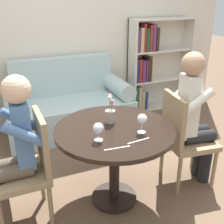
{
  "coord_description": "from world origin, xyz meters",
  "views": [
    {
      "loc": [
        -0.8,
        -1.85,
        1.71
      ],
      "look_at": [
        0.0,
        0.05,
        0.83
      ],
      "focal_mm": 45.0,
      "sensor_mm": 36.0,
      "label": 1
    }
  ],
  "objects_px": {
    "person_right": "(194,118)",
    "wine_glass_right": "(142,119)",
    "couch": "(69,107)",
    "chair_right": "(183,136)",
    "chair_left": "(29,165)",
    "person_left": "(13,151)",
    "bookshelf_right": "(151,64)",
    "wine_glass_left": "(98,129)",
    "flower_vase": "(110,113)"
  },
  "relations": [
    {
      "from": "person_right",
      "to": "wine_glass_right",
      "type": "relative_size",
      "value": 8.17
    },
    {
      "from": "couch",
      "to": "chair_right",
      "type": "height_order",
      "value": "couch"
    },
    {
      "from": "chair_left",
      "to": "person_left",
      "type": "relative_size",
      "value": 0.75
    },
    {
      "from": "chair_left",
      "to": "person_left",
      "type": "bearing_deg",
      "value": -89.46
    },
    {
      "from": "chair_left",
      "to": "person_left",
      "type": "xyz_separation_m",
      "value": [
        -0.09,
        -0.0,
        0.15
      ]
    },
    {
      "from": "bookshelf_right",
      "to": "chair_left",
      "type": "distance_m",
      "value": 2.71
    },
    {
      "from": "couch",
      "to": "person_right",
      "type": "relative_size",
      "value": 1.25
    },
    {
      "from": "couch",
      "to": "bookshelf_right",
      "type": "bearing_deg",
      "value": 10.98
    },
    {
      "from": "couch",
      "to": "chair_right",
      "type": "bearing_deg",
      "value": -65.83
    },
    {
      "from": "couch",
      "to": "wine_glass_right",
      "type": "distance_m",
      "value": 1.76
    },
    {
      "from": "bookshelf_right",
      "to": "wine_glass_right",
      "type": "bearing_deg",
      "value": -122.06
    },
    {
      "from": "couch",
      "to": "wine_glass_left",
      "type": "height_order",
      "value": "couch"
    },
    {
      "from": "couch",
      "to": "flower_vase",
      "type": "distance_m",
      "value": 1.49
    },
    {
      "from": "couch",
      "to": "chair_left",
      "type": "bearing_deg",
      "value": -115.07
    },
    {
      "from": "bookshelf_right",
      "to": "chair_right",
      "type": "bearing_deg",
      "value": -111.17
    },
    {
      "from": "chair_right",
      "to": "chair_left",
      "type": "bearing_deg",
      "value": 94.75
    },
    {
      "from": "chair_left",
      "to": "flower_vase",
      "type": "height_order",
      "value": "flower_vase"
    },
    {
      "from": "couch",
      "to": "wine_glass_left",
      "type": "xyz_separation_m",
      "value": [
        -0.19,
        -1.67,
        0.49
      ]
    },
    {
      "from": "wine_glass_right",
      "to": "wine_glass_left",
      "type": "bearing_deg",
      "value": 178.16
    },
    {
      "from": "bookshelf_right",
      "to": "flower_vase",
      "type": "distance_m",
      "value": 2.17
    },
    {
      "from": "person_right",
      "to": "bookshelf_right",
      "type": "bearing_deg",
      "value": -11.14
    },
    {
      "from": "chair_left",
      "to": "flower_vase",
      "type": "bearing_deg",
      "value": 93.68
    },
    {
      "from": "chair_right",
      "to": "person_left",
      "type": "xyz_separation_m",
      "value": [
        -1.46,
        0.06,
        0.15
      ]
    },
    {
      "from": "bookshelf_right",
      "to": "person_right",
      "type": "relative_size",
      "value": 1.08
    },
    {
      "from": "bookshelf_right",
      "to": "couch",
      "type": "bearing_deg",
      "value": -169.02
    },
    {
      "from": "bookshelf_right",
      "to": "person_left",
      "type": "bearing_deg",
      "value": -141.19
    },
    {
      "from": "chair_left",
      "to": "wine_glass_right",
      "type": "bearing_deg",
      "value": 75.26
    },
    {
      "from": "person_left",
      "to": "wine_glass_right",
      "type": "xyz_separation_m",
      "value": [
        0.94,
        -0.21,
        0.17
      ]
    },
    {
      "from": "couch",
      "to": "person_left",
      "type": "relative_size",
      "value": 1.31
    },
    {
      "from": "chair_left",
      "to": "wine_glass_right",
      "type": "relative_size",
      "value": 5.81
    },
    {
      "from": "chair_right",
      "to": "person_left",
      "type": "distance_m",
      "value": 1.47
    },
    {
      "from": "couch",
      "to": "bookshelf_right",
      "type": "xyz_separation_m",
      "value": [
        1.38,
        0.27,
        0.39
      ]
    },
    {
      "from": "chair_right",
      "to": "wine_glass_right",
      "type": "xyz_separation_m",
      "value": [
        -0.52,
        -0.15,
        0.32
      ]
    },
    {
      "from": "wine_glass_right",
      "to": "chair_right",
      "type": "bearing_deg",
      "value": 15.75
    },
    {
      "from": "person_left",
      "to": "wine_glass_right",
      "type": "bearing_deg",
      "value": 76.68
    },
    {
      "from": "bookshelf_right",
      "to": "person_right",
      "type": "distance_m",
      "value": 1.92
    },
    {
      "from": "flower_vase",
      "to": "wine_glass_right",
      "type": "bearing_deg",
      "value": -60.25
    },
    {
      "from": "person_right",
      "to": "wine_glass_left",
      "type": "relative_size",
      "value": 9.09
    },
    {
      "from": "chair_left",
      "to": "wine_glass_left",
      "type": "distance_m",
      "value": 0.62
    },
    {
      "from": "person_right",
      "to": "flower_vase",
      "type": "distance_m",
      "value": 0.78
    },
    {
      "from": "couch",
      "to": "chair_left",
      "type": "xyz_separation_m",
      "value": [
        -0.69,
        -1.47,
        0.18
      ]
    },
    {
      "from": "person_left",
      "to": "wine_glass_right",
      "type": "distance_m",
      "value": 0.98
    },
    {
      "from": "chair_left",
      "to": "person_right",
      "type": "xyz_separation_m",
      "value": [
        1.46,
        -0.08,
        0.18
      ]
    },
    {
      "from": "person_right",
      "to": "wine_glass_right",
      "type": "height_order",
      "value": "person_right"
    },
    {
      "from": "wine_glass_left",
      "to": "flower_vase",
      "type": "bearing_deg",
      "value": 51.88
    },
    {
      "from": "couch",
      "to": "wine_glass_right",
      "type": "bearing_deg",
      "value": -84.39
    },
    {
      "from": "chair_right",
      "to": "person_right",
      "type": "height_order",
      "value": "person_right"
    },
    {
      "from": "person_right",
      "to": "wine_glass_left",
      "type": "distance_m",
      "value": 0.98
    },
    {
      "from": "bookshelf_right",
      "to": "person_left",
      "type": "distance_m",
      "value": 2.77
    },
    {
      "from": "person_right",
      "to": "chair_right",
      "type": "bearing_deg",
      "value": 85.02
    }
  ]
}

